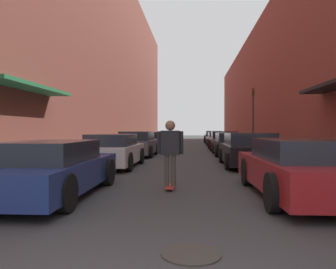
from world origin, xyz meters
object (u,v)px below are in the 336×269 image
object	(u,v)px
parked_car_left_3	(150,141)
parked_car_right_2	(232,144)
parked_car_right_4	(217,139)
parked_car_left_0	(52,169)
manhole_cover	(191,254)
parked_car_left_4	(157,139)
parked_car_right_0	(300,169)
parked_car_right_5	(213,137)
parked_car_right_1	(248,150)
skateboarder	(170,147)
traffic_light	(253,113)
parked_car_left_2	(138,144)
parked_car_right_3	(224,141)
parked_car_left_1	(113,151)

from	to	relation	value
parked_car_left_3	parked_car_right_2	xyz separation A→B (m)	(5.25, -4.79, -0.01)
parked_car_left_3	parked_car_right_4	bearing A→B (deg)	49.27
parked_car_left_0	manhole_cover	size ratio (longest dim) A/B	6.56
parked_car_left_4	parked_car_right_4	world-z (taller)	parked_car_left_4
parked_car_right_0	parked_car_right_4	distance (m)	22.15
parked_car_right_0	parked_car_right_5	distance (m)	28.20
parked_car_right_4	manhole_cover	size ratio (longest dim) A/B	6.61
parked_car_right_1	skateboarder	distance (m)	5.83
parked_car_right_2	parked_car_right_4	world-z (taller)	parked_car_right_2
parked_car_right_2	parked_car_right_4	xyz separation A→B (m)	(-0.05, 10.83, -0.03)
traffic_light	parked_car_left_2	bearing A→B (deg)	-158.97
parked_car_right_0	parked_car_right_2	size ratio (longest dim) A/B	1.09
parked_car_right_0	parked_car_right_1	size ratio (longest dim) A/B	1.07
parked_car_right_0	parked_car_right_3	xyz separation A→B (m)	(-0.13, 16.16, 0.03)
parked_car_left_1	parked_car_left_3	size ratio (longest dim) A/B	0.87
skateboarder	manhole_cover	world-z (taller)	skateboarder
parked_car_right_0	parked_car_right_1	xyz separation A→B (m)	(-0.10, 5.91, 0.02)
parked_car_left_1	parked_car_right_1	world-z (taller)	parked_car_right_1
traffic_light	parked_car_right_3	bearing A→B (deg)	114.42
parked_car_left_2	parked_car_right_2	distance (m)	5.25
parked_car_right_0	manhole_cover	bearing A→B (deg)	-124.15
parked_car_left_0	parked_car_left_3	xyz separation A→B (m)	(-0.05, 16.39, 0.04)
parked_car_right_0	parked_car_left_1	bearing A→B (deg)	135.51
parked_car_right_3	parked_car_right_0	bearing A→B (deg)	-89.55
parked_car_left_1	parked_car_right_2	xyz separation A→B (m)	(5.24, 6.06, 0.00)
parked_car_right_3	traffic_light	distance (m)	3.96
parked_car_left_2	traffic_light	distance (m)	7.32
parked_car_right_1	parked_car_right_4	bearing A→B (deg)	90.23
parked_car_left_0	parked_car_right_0	world-z (taller)	parked_car_right_0
parked_car_right_1	manhole_cover	bearing A→B (deg)	-103.24
parked_car_left_4	parked_car_left_0	bearing A→B (deg)	-89.63
parked_car_left_4	manhole_cover	world-z (taller)	parked_car_left_4
parked_car_left_1	parked_car_right_3	bearing A→B (deg)	64.38
parked_car_left_2	parked_car_right_5	bearing A→B (deg)	73.83
parked_car_left_0	parked_car_left_4	distance (m)	21.37
parked_car_left_0	skateboarder	world-z (taller)	skateboarder
parked_car_left_4	skateboarder	distance (m)	20.49
traffic_light	parked_car_right_5	bearing A→B (deg)	95.46
parked_car_left_0	parked_car_left_4	bearing A→B (deg)	90.37
parked_car_right_4	parked_car_right_3	bearing A→B (deg)	-89.63
parked_car_left_2	traffic_light	size ratio (longest dim) A/B	1.04
parked_car_left_3	parked_car_right_5	size ratio (longest dim) A/B	1.03
parked_car_right_3	parked_car_right_5	bearing A→B (deg)	90.01
parked_car_left_3	traffic_light	distance (m)	7.63
parked_car_left_3	parked_car_right_3	world-z (taller)	parked_car_right_3
parked_car_left_2	skateboarder	bearing A→B (deg)	-75.64
parked_car_left_3	manhole_cover	world-z (taller)	parked_car_left_3
parked_car_left_2	manhole_cover	distance (m)	14.11
parked_car_right_4	parked_car_right_5	distance (m)	6.05
parked_car_right_4	skateboarder	world-z (taller)	skateboarder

